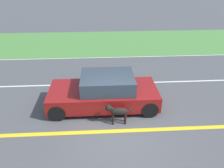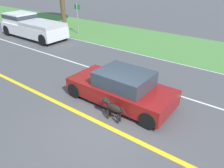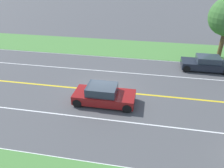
{
  "view_description": "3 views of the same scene",
  "coord_description": "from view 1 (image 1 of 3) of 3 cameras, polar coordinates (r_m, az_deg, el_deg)",
  "views": [
    {
      "loc": [
        -5.87,
        0.51,
        5.06
      ],
      "look_at": [
        1.77,
        0.05,
        0.91
      ],
      "focal_mm": 35.0,
      "sensor_mm": 36.0,
      "label": 1
    },
    {
      "loc": [
        -4.68,
        -3.88,
        4.78
      ],
      "look_at": [
        1.28,
        0.58,
        0.89
      ],
      "focal_mm": 35.0,
      "sensor_mm": 36.0,
      "label": 2
    },
    {
      "loc": [
        14.28,
        3.31,
        8.68
      ],
      "look_at": [
        0.84,
        0.8,
        1.13
      ],
      "focal_mm": 35.0,
      "sensor_mm": 36.0,
      "label": 3
    }
  ],
  "objects": [
    {
      "name": "lane_edge_line_right",
      "position": [
        13.84,
        -1.12,
        7.02
      ],
      "size": [
        0.14,
        160.0,
        0.01
      ],
      "primitive_type": "cube",
      "color": "white",
      "rests_on": "ground"
    },
    {
      "name": "grass_verge_right",
      "position": [
        16.66,
        -1.58,
        10.82
      ],
      "size": [
        6.0,
        160.0,
        0.03
      ],
      "primitive_type": "cube",
      "color": "#4C843D",
      "rests_on": "ground"
    },
    {
      "name": "ground_plane",
      "position": [
        7.77,
        1.18,
        -12.21
      ],
      "size": [
        400.0,
        400.0,
        0.0
      ],
      "primitive_type": "plane",
      "color": "#4C4C4F"
    },
    {
      "name": "centre_divider_line",
      "position": [
        7.76,
        1.18,
        -12.19
      ],
      "size": [
        0.18,
        160.0,
        0.01
      ],
      "primitive_type": "cube",
      "color": "yellow",
      "rests_on": "ground"
    },
    {
      "name": "ego_car",
      "position": [
        8.71,
        -2.02,
        -2.12
      ],
      "size": [
        1.92,
        4.27,
        1.36
      ],
      "color": "maroon",
      "rests_on": "ground"
    },
    {
      "name": "lane_dash_same_dir",
      "position": [
        10.66,
        -0.3,
        0.14
      ],
      "size": [
        0.1,
        160.0,
        0.01
      ],
      "primitive_type": "cube",
      "color": "white",
      "rests_on": "ground"
    },
    {
      "name": "dog",
      "position": [
        7.81,
        1.24,
        -7.2
      ],
      "size": [
        0.23,
        1.13,
        0.81
      ],
      "rotation": [
        0.0,
        0.0,
        -0.02
      ],
      "color": "black",
      "rests_on": "ground"
    }
  ]
}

